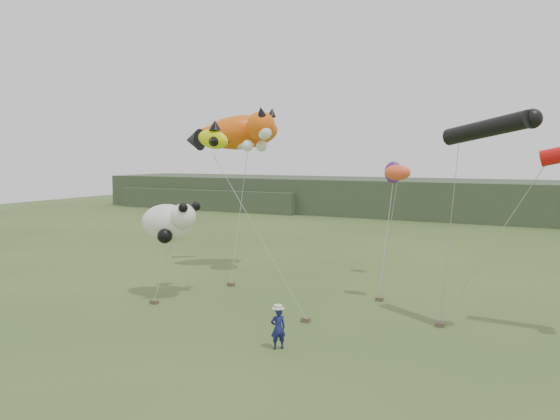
# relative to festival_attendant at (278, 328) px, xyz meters

# --- Properties ---
(ground) EXTENTS (120.00, 120.00, 0.00)m
(ground) POSITION_rel_festival_attendant_xyz_m (-0.61, 0.12, -0.73)
(ground) COLOR #385123
(ground) RESTS_ON ground
(headland) EXTENTS (90.00, 13.00, 4.00)m
(headland) POSITION_rel_festival_attendant_xyz_m (-3.72, 44.81, 1.19)
(headland) COLOR #2D3D28
(headland) RESTS_ON ground
(festival_attendant) EXTENTS (0.62, 0.62, 1.46)m
(festival_attendant) POSITION_rel_festival_attendant_xyz_m (0.00, 0.00, 0.00)
(festival_attendant) COLOR navy
(festival_attendant) RESTS_ON ground
(sandbag_anchors) EXTENTS (12.45, 5.38, 0.17)m
(sandbag_anchors) POSITION_rel_festival_attendant_xyz_m (-1.72, 5.10, -0.64)
(sandbag_anchors) COLOR brown
(sandbag_anchors) RESTS_ON ground
(cat_kite) EXTENTS (5.77, 4.31, 2.51)m
(cat_kite) POSITION_rel_festival_attendant_xyz_m (-7.78, 10.95, 7.30)
(cat_kite) COLOR #E65A0C
(cat_kite) RESTS_ON ground
(fish_kite) EXTENTS (2.65, 1.79, 1.44)m
(fish_kite) POSITION_rel_festival_attendant_xyz_m (-6.36, 4.94, 6.70)
(fish_kite) COLOR #DFE409
(fish_kite) RESTS_ON ground
(tube_kites) EXTENTS (6.96, 2.42, 2.05)m
(tube_kites) POSITION_rel_festival_attendant_xyz_m (7.63, 5.77, 6.64)
(tube_kites) COLOR black
(tube_kites) RESTS_ON ground
(panda_kite) EXTENTS (3.11, 2.01, 1.93)m
(panda_kite) POSITION_rel_festival_attendant_xyz_m (-7.77, 3.94, 2.82)
(panda_kite) COLOR white
(panda_kite) RESTS_ON ground
(misc_kites) EXTENTS (2.64, 5.61, 1.18)m
(misc_kites) POSITION_rel_festival_attendant_xyz_m (1.00, 10.87, 5.08)
(misc_kites) COLOR #F44F2A
(misc_kites) RESTS_ON ground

